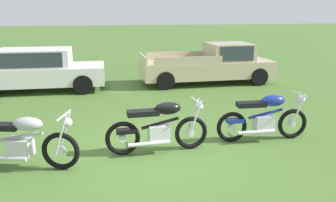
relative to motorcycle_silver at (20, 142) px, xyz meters
name	(u,v)px	position (x,y,z in m)	size (l,w,h in m)	color
ground_plane	(157,151)	(2.46, 0.23, -0.48)	(120.00, 120.00, 0.00)	#476B2D
motorcycle_silver	(20,142)	(0.00, 0.00, 0.00)	(2.09, 0.91, 1.02)	black
motorcycle_black	(159,128)	(2.50, 0.22, 0.01)	(2.03, 0.64, 1.02)	black
motorcycle_blue	(264,118)	(4.79, 0.39, 0.01)	(2.02, 0.64, 1.02)	black
car_white	(38,68)	(-0.53, 6.45, 0.32)	(4.37, 2.04, 1.43)	silver
pickup_truck_beige	(213,63)	(5.75, 6.46, 0.27)	(4.91, 1.84, 1.49)	#BCAD8C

